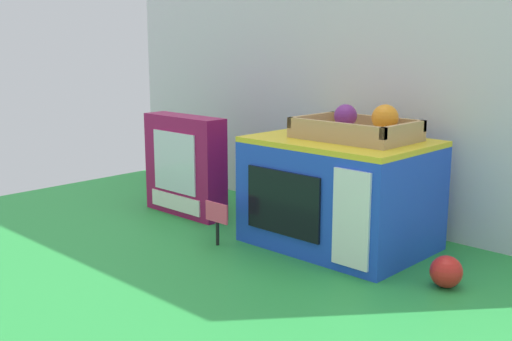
{
  "coord_description": "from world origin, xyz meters",
  "views": [
    {
      "loc": [
        0.96,
        -1.06,
        0.46
      ],
      "look_at": [
        -0.07,
        0.02,
        0.15
      ],
      "focal_mm": 43.59,
      "sensor_mm": 36.0,
      "label": 1
    }
  ],
  "objects_px": {
    "food_groups_crate": "(358,129)",
    "price_sign": "(217,217)",
    "toy_microwave": "(340,193)",
    "cookie_set_box": "(185,165)",
    "loose_toy_apple": "(446,272)"
  },
  "relations": [
    {
      "from": "food_groups_crate",
      "to": "price_sign",
      "type": "bearing_deg",
      "value": -136.17
    },
    {
      "from": "toy_microwave",
      "to": "price_sign",
      "type": "height_order",
      "value": "toy_microwave"
    },
    {
      "from": "cookie_set_box",
      "to": "loose_toy_apple",
      "type": "xyz_separation_m",
      "value": [
        0.75,
        0.01,
        -0.1
      ]
    },
    {
      "from": "toy_microwave",
      "to": "cookie_set_box",
      "type": "height_order",
      "value": "cookie_set_box"
    },
    {
      "from": "food_groups_crate",
      "to": "toy_microwave",
      "type": "bearing_deg",
      "value": -142.01
    },
    {
      "from": "price_sign",
      "to": "cookie_set_box",
      "type": "bearing_deg",
      "value": 154.55
    },
    {
      "from": "toy_microwave",
      "to": "loose_toy_apple",
      "type": "distance_m",
      "value": 0.32
    },
    {
      "from": "cookie_set_box",
      "to": "price_sign",
      "type": "relative_size",
      "value": 2.65
    },
    {
      "from": "cookie_set_box",
      "to": "loose_toy_apple",
      "type": "bearing_deg",
      "value": 0.68
    },
    {
      "from": "food_groups_crate",
      "to": "loose_toy_apple",
      "type": "distance_m",
      "value": 0.37
    },
    {
      "from": "toy_microwave",
      "to": "food_groups_crate",
      "type": "bearing_deg",
      "value": 37.99
    },
    {
      "from": "cookie_set_box",
      "to": "price_sign",
      "type": "height_order",
      "value": "cookie_set_box"
    },
    {
      "from": "toy_microwave",
      "to": "loose_toy_apple",
      "type": "xyz_separation_m",
      "value": [
        0.3,
        -0.06,
        -0.09
      ]
    },
    {
      "from": "toy_microwave",
      "to": "cookie_set_box",
      "type": "distance_m",
      "value": 0.46
    },
    {
      "from": "loose_toy_apple",
      "to": "cookie_set_box",
      "type": "bearing_deg",
      "value": -179.32
    }
  ]
}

